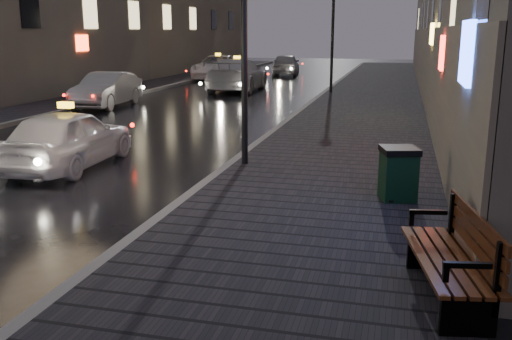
{
  "coord_description": "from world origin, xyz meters",
  "views": [
    {
      "loc": [
        5.23,
        -6.24,
        3.1
      ],
      "look_at": [
        2.96,
        2.67,
        0.85
      ],
      "focal_mm": 40.0,
      "sensor_mm": 36.0,
      "label": 1
    }
  ],
  "objects_px": {
    "lamp_far": "(333,22)",
    "trash_bin": "(398,173)",
    "lamp_near": "(244,12)",
    "car_far": "(286,64)",
    "taxi_far": "(218,67)",
    "car_left_mid": "(107,90)",
    "taxi_mid": "(237,75)",
    "bench": "(456,256)",
    "taxi_near": "(68,138)"
  },
  "relations": [
    {
      "from": "trash_bin",
      "to": "lamp_near",
      "type": "bearing_deg",
      "value": 133.01
    },
    {
      "from": "lamp_far",
      "to": "taxi_mid",
      "type": "relative_size",
      "value": 0.91
    },
    {
      "from": "taxi_far",
      "to": "car_far",
      "type": "xyz_separation_m",
      "value": [
        3.59,
        4.58,
        -0.02
      ]
    },
    {
      "from": "lamp_far",
      "to": "taxi_mid",
      "type": "distance_m",
      "value": 5.77
    },
    {
      "from": "lamp_far",
      "to": "taxi_near",
      "type": "xyz_separation_m",
      "value": [
        -4.01,
        -16.77,
        -2.8
      ]
    },
    {
      "from": "lamp_near",
      "to": "car_far",
      "type": "xyz_separation_m",
      "value": [
        -4.73,
        28.29,
        -2.73
      ]
    },
    {
      "from": "bench",
      "to": "taxi_mid",
      "type": "relative_size",
      "value": 0.36
    },
    {
      "from": "lamp_far",
      "to": "taxi_far",
      "type": "xyz_separation_m",
      "value": [
        -8.32,
        7.71,
        -2.71
      ]
    },
    {
      "from": "car_left_mid",
      "to": "taxi_mid",
      "type": "bearing_deg",
      "value": 61.45
    },
    {
      "from": "taxi_near",
      "to": "lamp_far",
      "type": "bearing_deg",
      "value": -106.15
    },
    {
      "from": "lamp_far",
      "to": "taxi_mid",
      "type": "xyz_separation_m",
      "value": [
        -5.05,
        0.86,
        -2.65
      ]
    },
    {
      "from": "bench",
      "to": "lamp_far",
      "type": "bearing_deg",
      "value": 89.94
    },
    {
      "from": "taxi_near",
      "to": "car_left_mid",
      "type": "distance_m",
      "value": 11.07
    },
    {
      "from": "lamp_near",
      "to": "taxi_far",
      "type": "relative_size",
      "value": 0.95
    },
    {
      "from": "lamp_near",
      "to": "car_far",
      "type": "bearing_deg",
      "value": 99.49
    },
    {
      "from": "lamp_far",
      "to": "taxi_far",
      "type": "bearing_deg",
      "value": 137.18
    },
    {
      "from": "car_left_mid",
      "to": "trash_bin",
      "type": "bearing_deg",
      "value": -47.26
    },
    {
      "from": "taxi_far",
      "to": "bench",
      "type": "bearing_deg",
      "value": -70.55
    },
    {
      "from": "lamp_near",
      "to": "lamp_far",
      "type": "bearing_deg",
      "value": 90.0
    },
    {
      "from": "taxi_near",
      "to": "car_far",
      "type": "bearing_deg",
      "value": -91.27
    },
    {
      "from": "taxi_mid",
      "to": "taxi_far",
      "type": "relative_size",
      "value": 1.04
    },
    {
      "from": "taxi_far",
      "to": "car_far",
      "type": "relative_size",
      "value": 1.25
    },
    {
      "from": "lamp_near",
      "to": "taxi_mid",
      "type": "distance_m",
      "value": 17.8
    },
    {
      "from": "taxi_near",
      "to": "car_left_mid",
      "type": "xyz_separation_m",
      "value": [
        -4.53,
        10.1,
        0.01
      ]
    },
    {
      "from": "lamp_far",
      "to": "trash_bin",
      "type": "relative_size",
      "value": 5.54
    },
    {
      "from": "taxi_far",
      "to": "lamp_far",
      "type": "bearing_deg",
      "value": -46.06
    },
    {
      "from": "lamp_near",
      "to": "lamp_far",
      "type": "distance_m",
      "value": 16.0
    },
    {
      "from": "taxi_near",
      "to": "taxi_mid",
      "type": "xyz_separation_m",
      "value": [
        -1.04,
        17.63,
        0.15
      ]
    },
    {
      "from": "lamp_far",
      "to": "taxi_near",
      "type": "relative_size",
      "value": 1.3
    },
    {
      "from": "car_left_mid",
      "to": "car_far",
      "type": "xyz_separation_m",
      "value": [
        3.81,
        18.96,
        0.05
      ]
    },
    {
      "from": "taxi_mid",
      "to": "car_far",
      "type": "bearing_deg",
      "value": -94.07
    },
    {
      "from": "trash_bin",
      "to": "taxi_mid",
      "type": "height_order",
      "value": "taxi_mid"
    },
    {
      "from": "car_left_mid",
      "to": "taxi_far",
      "type": "bearing_deg",
      "value": 85.45
    },
    {
      "from": "car_far",
      "to": "bench",
      "type": "bearing_deg",
      "value": 96.83
    },
    {
      "from": "bench",
      "to": "trash_bin",
      "type": "bearing_deg",
      "value": 89.14
    },
    {
      "from": "taxi_mid",
      "to": "car_far",
      "type": "distance_m",
      "value": 11.44
    },
    {
      "from": "car_left_mid",
      "to": "car_far",
      "type": "height_order",
      "value": "car_far"
    },
    {
      "from": "lamp_near",
      "to": "taxi_mid",
      "type": "xyz_separation_m",
      "value": [
        -5.05,
        16.86,
        -2.65
      ]
    },
    {
      "from": "taxi_mid",
      "to": "car_far",
      "type": "relative_size",
      "value": 1.3
    },
    {
      "from": "trash_bin",
      "to": "taxi_far",
      "type": "xyz_separation_m",
      "value": [
        -11.73,
        25.77,
        0.14
      ]
    },
    {
      "from": "taxi_near",
      "to": "taxi_mid",
      "type": "bearing_deg",
      "value": -89.33
    },
    {
      "from": "lamp_near",
      "to": "taxi_near",
      "type": "relative_size",
      "value": 1.3
    },
    {
      "from": "car_left_mid",
      "to": "taxi_near",
      "type": "bearing_deg",
      "value": -69.5
    },
    {
      "from": "taxi_far",
      "to": "car_far",
      "type": "distance_m",
      "value": 5.82
    },
    {
      "from": "lamp_near",
      "to": "trash_bin",
      "type": "height_order",
      "value": "lamp_near"
    },
    {
      "from": "bench",
      "to": "taxi_mid",
      "type": "bearing_deg",
      "value": 101.23
    },
    {
      "from": "car_left_mid",
      "to": "bench",
      "type": "bearing_deg",
      "value": -54.06
    },
    {
      "from": "car_left_mid",
      "to": "lamp_near",
      "type": "bearing_deg",
      "value": -51.16
    },
    {
      "from": "lamp_far",
      "to": "taxi_far",
      "type": "distance_m",
      "value": 11.66
    },
    {
      "from": "lamp_far",
      "to": "taxi_near",
      "type": "distance_m",
      "value": 17.47
    }
  ]
}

